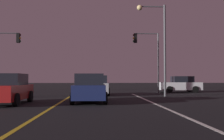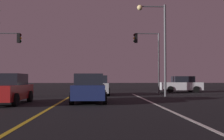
# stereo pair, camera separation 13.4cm
# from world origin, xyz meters

# --- Properties ---
(lane_edge_right) EXTENTS (0.16, 31.22, 0.01)m
(lane_edge_right) POSITION_xyz_m (5.46, 9.61, 0.00)
(lane_edge_right) COLOR silver
(lane_edge_right) RESTS_ON ground
(lane_center_divider) EXTENTS (0.16, 31.22, 0.01)m
(lane_center_divider) POSITION_xyz_m (0.00, 9.61, 0.00)
(lane_center_divider) COLOR gold
(lane_center_divider) RESTS_ON ground
(car_ahead_far) EXTENTS (2.02, 4.30, 1.70)m
(car_ahead_far) POSITION_xyz_m (2.17, 23.42, 0.82)
(car_ahead_far) COLOR black
(car_ahead_far) RESTS_ON ground
(car_lead_same_lane) EXTENTS (2.02, 4.30, 1.70)m
(car_lead_same_lane) POSITION_xyz_m (1.75, 16.37, 0.82)
(car_lead_same_lane) COLOR black
(car_lead_same_lane) RESTS_ON ground
(car_oncoming) EXTENTS (2.02, 4.30, 1.70)m
(car_oncoming) POSITION_xyz_m (-2.79, 15.66, 0.82)
(car_oncoming) COLOR black
(car_oncoming) RESTS_ON ground
(car_crossing_side) EXTENTS (4.30, 2.02, 1.70)m
(car_crossing_side) POSITION_xyz_m (10.98, 28.12, 0.82)
(car_crossing_side) COLOR black
(car_crossing_side) RESTS_ON ground
(traffic_light_near_right) EXTENTS (2.55, 0.36, 5.85)m
(traffic_light_near_right) POSITION_xyz_m (6.93, 25.72, 4.29)
(traffic_light_near_right) COLOR #4C4C51
(traffic_light_near_right) RESTS_ON ground
(traffic_light_near_left) EXTENTS (3.07, 0.36, 5.78)m
(traffic_light_near_left) POSITION_xyz_m (-6.66, 25.72, 4.27)
(traffic_light_near_left) COLOR #4C4C51
(traffic_light_near_left) RESTS_ON ground
(street_lamp_right_far) EXTENTS (2.35, 0.44, 7.42)m
(street_lamp_right_far) POSITION_xyz_m (7.06, 21.52, 4.77)
(street_lamp_right_far) COLOR #4C4C51
(street_lamp_right_far) RESTS_ON ground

